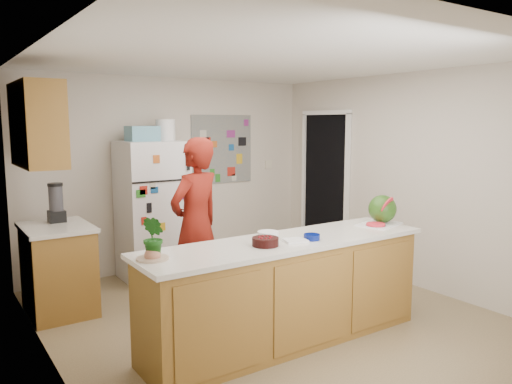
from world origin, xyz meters
TOP-DOWN VIEW (x-y plane):
  - floor at (0.00, 0.00)m, footprint 4.00×4.50m
  - wall_back at (0.00, 2.26)m, footprint 4.00×0.02m
  - wall_left at (-2.01, 0.00)m, footprint 0.02×4.50m
  - wall_right at (2.01, 0.00)m, footprint 0.02×4.50m
  - ceiling at (0.00, 0.00)m, footprint 4.00×4.50m
  - doorway at (1.99, 1.45)m, footprint 0.03×0.85m
  - peninsula_base at (-0.20, -0.50)m, footprint 2.60×0.62m
  - peninsula_top at (-0.20, -0.50)m, footprint 2.68×0.70m
  - side_counter_base at (-1.69, 1.35)m, footprint 0.60×0.80m
  - side_counter_top at (-1.69, 1.35)m, footprint 0.64×0.84m
  - upper_cabinets at (-1.82, 1.30)m, footprint 0.35×1.00m
  - refrigerator at (-0.45, 1.88)m, footprint 0.75×0.70m
  - fridge_top_bin at (-0.55, 1.88)m, footprint 0.35×0.28m
  - photo_collage at (0.75, 2.24)m, footprint 0.95×0.01m
  - person at (-0.50, 0.63)m, footprint 0.75×0.62m
  - blender_appliance at (-1.64, 1.53)m, footprint 0.14×0.14m
  - cutting_board at (0.95, -0.50)m, footprint 0.50×0.42m
  - watermelon at (1.01, -0.48)m, footprint 0.28×0.28m
  - watermelon_slice at (0.84, -0.55)m, footprint 0.18×0.18m
  - cherry_bowl at (-0.47, -0.57)m, footprint 0.22×0.22m
  - white_bowl at (-0.30, -0.36)m, footprint 0.23×0.23m
  - cobalt_bowl at (-0.02, -0.62)m, footprint 0.16×0.16m
  - plate at (-1.40, -0.44)m, footprint 0.31×0.31m
  - paper_towel at (-0.18, -0.60)m, footprint 0.23×0.21m
  - keys at (1.00, -0.58)m, footprint 0.09×0.06m
  - potted_plant at (-1.39, -0.45)m, footprint 0.17×0.20m

SIDE VIEW (x-z plane):
  - floor at x=0.00m, z-range -0.02..0.00m
  - side_counter_base at x=-1.69m, z-range 0.00..0.86m
  - peninsula_base at x=-0.20m, z-range 0.00..0.88m
  - refrigerator at x=-0.45m, z-range 0.00..1.70m
  - side_counter_top at x=-1.69m, z-range 0.86..0.90m
  - person at x=-0.50m, z-range 0.00..1.78m
  - peninsula_top at x=-0.20m, z-range 0.88..0.92m
  - cutting_board at x=0.95m, z-range 0.92..0.93m
  - keys at x=1.00m, z-range 0.92..0.93m
  - plate at x=-1.40m, z-range 0.92..0.94m
  - paper_towel at x=-0.18m, z-range 0.92..0.94m
  - watermelon_slice at x=0.84m, z-range 0.93..0.95m
  - cobalt_bowl at x=-0.02m, z-range 0.92..0.97m
  - white_bowl at x=-0.30m, z-range 0.92..0.98m
  - cherry_bowl at x=-0.47m, z-range 0.92..0.99m
  - doorway at x=1.99m, z-range 0.00..2.04m
  - watermelon at x=1.01m, z-range 0.93..1.21m
  - potted_plant at x=-1.39m, z-range 0.92..1.25m
  - blender_appliance at x=-1.64m, z-range 0.90..1.28m
  - wall_back at x=0.00m, z-range 0.00..2.50m
  - wall_left at x=-2.01m, z-range 0.00..2.50m
  - wall_right at x=2.01m, z-range 0.00..2.50m
  - photo_collage at x=0.75m, z-range 1.08..2.02m
  - fridge_top_bin at x=-0.55m, z-range 1.70..1.88m
  - upper_cabinets at x=-1.82m, z-range 1.50..2.30m
  - ceiling at x=0.00m, z-range 2.50..2.52m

